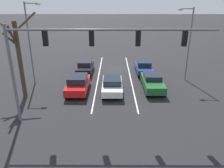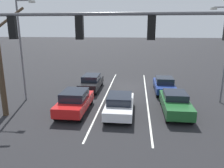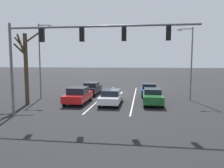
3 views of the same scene
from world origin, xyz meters
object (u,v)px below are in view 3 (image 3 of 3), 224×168
Objects in this scene: car_navy_leftlane_second at (149,89)px; car_black_rightlane_second at (92,88)px; street_lamp_left_shoulder at (190,59)px; bare_tree_near at (26,64)px; traffic_signal_gantry at (73,44)px; street_lamp_right_shoulder at (41,57)px; car_white_midlane_front at (111,97)px; car_darkgreen_leftlane_front at (152,96)px; car_red_rightlane_front at (78,95)px.

car_black_rightlane_second is at bearing -0.63° from car_navy_leftlane_second.
street_lamp_left_shoulder is 16.47m from bare_tree_near.
traffic_signal_gantry is 1.66× the size of street_lamp_right_shoulder.
traffic_signal_gantry is (1.98, 5.39, 4.61)m from car_white_midlane_front.
car_darkgreen_leftlane_front is 4.01m from car_white_midlane_front.
car_black_rightlane_second is at bearing -83.46° from traffic_signal_gantry.
traffic_signal_gantry reaches higher than car_black_rightlane_second.
car_black_rightlane_second is 0.57× the size of street_lamp_right_shoulder.
bare_tree_near is (4.68, 7.07, 3.10)m from car_black_rightlane_second.
street_lamp_left_shoulder reaches higher than traffic_signal_gantry.
car_white_midlane_front is (-3.27, 0.04, -0.08)m from car_red_rightlane_front.
street_lamp_left_shoulder is (-11.14, 2.51, 3.57)m from car_black_rightlane_second.
car_navy_leftlane_second is 0.55× the size of street_lamp_right_shoulder.
street_lamp_left_shoulder is at bearing 167.31° from car_black_rightlane_second.
street_lamp_right_shoulder is 15.95m from street_lamp_left_shoulder.
car_red_rightlane_front is at bearing 5.44° from car_darkgreen_leftlane_front.
car_red_rightlane_front is at bearing 16.83° from street_lamp_left_shoulder.
street_lamp_right_shoulder is (11.98, -1.48, 3.87)m from car_darkgreen_leftlane_front.
bare_tree_near is (4.68, 1.20, 3.07)m from car_red_rightlane_front.
street_lamp_right_shoulder is (11.78, 3.64, 3.87)m from car_navy_leftlane_second.
bare_tree_near reaches higher than car_black_rightlane_second.
traffic_signal_gantry is (-1.30, 11.31, 4.56)m from car_black_rightlane_second.
car_navy_leftlane_second is 13.98m from bare_tree_near.
car_darkgreen_leftlane_front is at bearing 144.28° from car_black_rightlane_second.
car_darkgreen_leftlane_front is 1.04× the size of car_white_midlane_front.
street_lamp_left_shoulder reaches higher than car_red_rightlane_front.
car_darkgreen_leftlane_front is at bearing -169.52° from car_white_midlane_front.
car_navy_leftlane_second is at bearing -140.41° from car_red_rightlane_front.
street_lamp_left_shoulder is at bearing -175.67° from street_lamp_right_shoulder.
traffic_signal_gantry reaches higher than car_red_rightlane_front.
car_red_rightlane_front reaches higher than car_white_midlane_front.
car_black_rightlane_second is 11.97m from street_lamp_left_shoulder.
car_red_rightlane_front is at bearing -0.75° from car_white_midlane_front.
car_red_rightlane_front is 9.10m from car_navy_leftlane_second.
traffic_signal_gantry is at bearing 69.86° from car_white_midlane_front.
street_lamp_right_shoulder is at bearing 4.33° from street_lamp_left_shoulder.
car_white_midlane_front is at bearing 57.33° from car_navy_leftlane_second.
bare_tree_near is at bearing -35.34° from traffic_signal_gantry.
car_navy_leftlane_second is 0.61× the size of bare_tree_near.
street_lamp_right_shoulder is at bearing 17.16° from car_navy_leftlane_second.
traffic_signal_gantry is at bearing 96.54° from car_black_rightlane_second.
car_red_rightlane_front is (7.21, 0.69, 0.06)m from car_darkgreen_leftlane_front.
car_darkgreen_leftlane_front is 12.68m from street_lamp_right_shoulder.
car_black_rightlane_second is 0.61× the size of street_lamp_left_shoulder.
car_darkgreen_leftlane_front is 0.62× the size of street_lamp_left_shoulder.
street_lamp_left_shoulder is (-7.87, -3.41, 3.62)m from car_white_midlane_front.
car_red_rightlane_front reaches higher than car_darkgreen_leftlane_front.
car_navy_leftlane_second is 12.92m from street_lamp_right_shoulder.
bare_tree_near is (7.95, 1.15, 3.15)m from car_white_midlane_front.
bare_tree_near is (5.97, -4.23, -1.45)m from traffic_signal_gantry.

